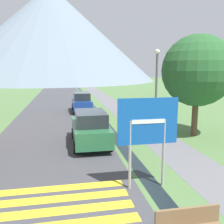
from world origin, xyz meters
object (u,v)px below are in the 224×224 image
object	(u,v)px
parked_car_far	(82,102)
tree_by_path	(197,71)
streetlamp	(156,87)
road_sign	(148,129)
parked_car_near	(90,128)

from	to	relation	value
parked_car_far	tree_by_path	bearing A→B (deg)	-57.18
tree_by_path	parked_car_far	bearing A→B (deg)	122.82
parked_car_far	streetlamp	size ratio (longest dim) A/B	0.77
road_sign	parked_car_far	distance (m)	15.53
parked_car_near	tree_by_path	distance (m)	7.10
road_sign	parked_car_far	bearing A→B (deg)	94.06
streetlamp	tree_by_path	bearing A→B (deg)	8.21
parked_car_near	parked_car_far	size ratio (longest dim) A/B	1.10
parked_car_near	streetlamp	bearing A→B (deg)	5.01
parked_car_near	road_sign	bearing A→B (deg)	-75.28
parked_car_near	streetlamp	distance (m)	4.31
parked_car_far	tree_by_path	xyz separation A→B (m)	(6.14, -9.52, 2.97)
parked_car_far	streetlamp	world-z (taller)	streetlamp
parked_car_far	streetlamp	bearing A→B (deg)	-70.66
road_sign	tree_by_path	world-z (taller)	tree_by_path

